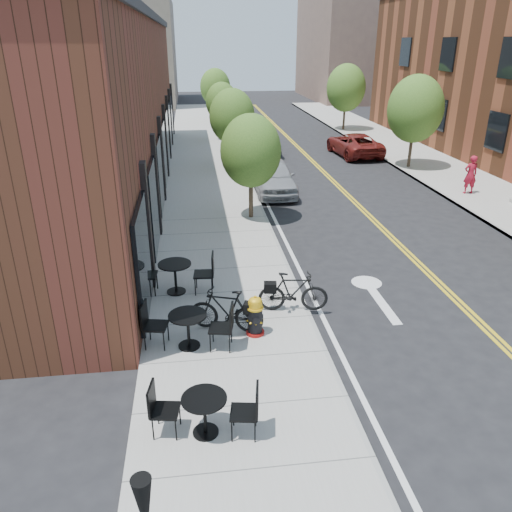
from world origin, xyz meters
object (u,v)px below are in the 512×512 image
bistro_set_b (175,274)px  parked_car_a (273,177)px  bicycle_right (293,292)px  parked_car_far (354,144)px  bicycle_left (226,310)px  pedestrian (470,175)px  fire_hydrant (255,316)px  parked_car_c (238,122)px  bistro_set_a (205,410)px  parked_car_b (262,141)px  bistro_set_c (188,326)px

bistro_set_b → parked_car_a: parked_car_a is taller
bicycle_right → parked_car_far: bearing=-14.3°
bistro_set_b → parked_car_far: (10.02, 16.41, -0.01)m
bicycle_left → pedestrian: bearing=150.5°
bicycle_right → bistro_set_b: bearing=72.6°
fire_hydrant → parked_car_c: 27.75m
bistro_set_a → bistro_set_b: bearing=105.5°
bicycle_left → bistro_set_b: (-1.19, 2.05, 0.03)m
bistro_set_b → parked_car_b: (4.77, 17.79, 0.05)m
bistro_set_a → parked_car_b: bearing=88.8°
parked_car_far → bicycle_right: bearing=63.8°
fire_hydrant → bistro_set_b: size_ratio=0.47×
bistro_set_b → bistro_set_c: (0.33, -2.61, -0.03)m
parked_car_a → parked_car_far: bearing=50.6°
bicycle_left → parked_car_b: size_ratio=0.40×
bicycle_right → bistro_set_a: (-2.29, -3.93, -0.03)m
parked_car_a → parked_car_b: size_ratio=0.99×
bicycle_right → parked_car_far: size_ratio=0.36×
parked_car_far → pedestrian: bearing=101.3°
bistro_set_c → parked_car_a: (3.77, 11.95, 0.09)m
bistro_set_c → parked_car_far: size_ratio=0.42×
parked_car_c → bistro_set_a: bearing=-89.9°
fire_hydrant → bistro_set_b: (-1.82, 2.28, 0.09)m
parked_car_b → pedestrian: size_ratio=2.62×
parked_car_b → pedestrian: bearing=-55.0°
fire_hydrant → parked_car_a: parked_car_a is taller
bicycle_right → parked_car_c: bearing=5.1°
bicycle_left → parked_car_b: parked_car_b is taller
bicycle_right → bistro_set_c: bistro_set_c is taller
parked_car_b → bicycle_left: bearing=-102.6°
bicycle_right → fire_hydrant: bearing=139.2°
fire_hydrant → bicycle_right: (1.06, 0.93, 0.06)m
fire_hydrant → parked_car_b: 20.29m
bicycle_left → bistro_set_c: bicycle_left is taller
parked_car_far → pedestrian: (2.41, -8.65, 0.29)m
parked_car_a → fire_hydrant: bearing=-100.5°
bistro_set_b → bistro_set_c: 2.63m
bistro_set_a → pedestrian: bearing=56.9°
parked_car_far → pedestrian: 8.98m
parked_car_b → pedestrian: (7.66, -10.03, 0.23)m
bistro_set_a → bistro_set_c: bearing=104.8°
bistro_set_c → pedestrian: 15.94m
fire_hydrant → parked_car_c: bearing=87.3°
bistro_set_b → parked_car_c: 25.70m
parked_car_a → parked_car_b: parked_car_a is taller
parked_car_b → parked_car_c: bearing=92.7°
fire_hydrant → bistro_set_c: (-1.50, -0.33, 0.06)m
bistro_set_c → pedestrian: size_ratio=1.18×
parked_car_far → parked_car_c: bearing=-60.8°
bistro_set_c → parked_car_b: bearing=88.4°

